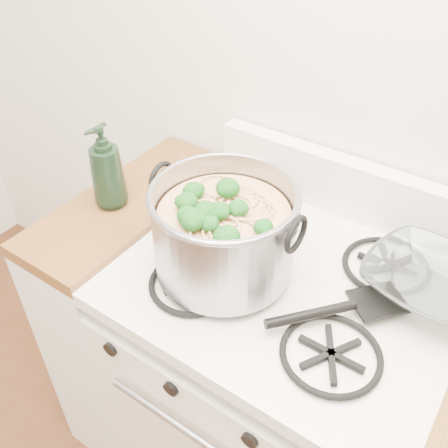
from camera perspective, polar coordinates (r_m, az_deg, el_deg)
gas_range at (r=1.54m, az=6.05°, el=-18.45°), size 0.76×0.66×0.92m
counter_left at (r=1.70m, az=-8.90°, el=-9.59°), size 0.25×0.65×0.92m
stock_pot at (r=1.09m, az=0.00°, el=-0.99°), size 0.35×0.32×0.22m
spatula at (r=1.12m, az=17.23°, el=-8.21°), size 0.42×0.42×0.02m
glass_bowl at (r=1.18m, az=21.90°, el=-6.65°), size 0.12×0.12×0.03m
bottle at (r=1.32m, az=-13.31°, el=6.40°), size 0.09×0.09×0.23m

